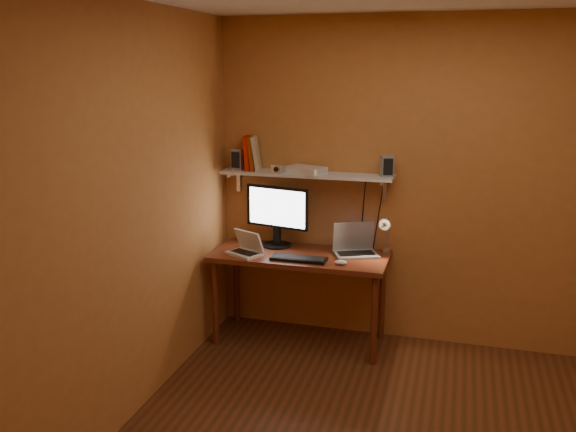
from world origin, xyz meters
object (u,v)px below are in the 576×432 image
(speaker_left, at_px, (238,159))
(router, at_px, (305,170))
(keyboard, at_px, (299,259))
(shelf_camera, at_px, (277,169))
(desk, at_px, (300,264))
(desk_lamp, at_px, (386,231))
(netbook, at_px, (246,248))
(monitor, at_px, (277,213))
(speaker_right, at_px, (387,166))
(mouse, at_px, (341,262))
(laptop, at_px, (355,246))
(wall_shelf, at_px, (306,175))

(speaker_left, bearing_deg, router, 6.48)
(keyboard, xyz_separation_m, shelf_camera, (-0.25, 0.27, 0.65))
(desk, relative_size, desk_lamp, 3.73)
(netbook, height_order, desk_lamp, desk_lamp)
(monitor, relative_size, desk_lamp, 1.47)
(keyboard, height_order, speaker_right, speaker_right)
(netbook, xyz_separation_m, shelf_camera, (0.19, 0.24, 0.60))
(netbook, distance_m, keyboard, 0.45)
(netbook, height_order, mouse, netbook)
(mouse, height_order, desk_lamp, desk_lamp)
(shelf_camera, bearing_deg, speaker_right, 5.69)
(laptop, bearing_deg, keyboard, -168.31)
(netbook, bearing_deg, desk, 42.05)
(mouse, relative_size, speaker_left, 0.57)
(wall_shelf, height_order, speaker_left, speaker_left)
(desk, height_order, laptop, laptop)
(wall_shelf, bearing_deg, monitor, -171.70)
(netbook, distance_m, desk_lamp, 1.11)
(mouse, relative_size, shelf_camera, 0.88)
(speaker_right, distance_m, shelf_camera, 0.87)
(keyboard, xyz_separation_m, speaker_right, (0.60, 0.36, 0.70))
(keyboard, height_order, router, router)
(wall_shelf, distance_m, desk_lamp, 0.77)
(laptop, bearing_deg, desk_lamp, -21.82)
(desk_lamp, bearing_deg, monitor, 177.88)
(mouse, height_order, speaker_right, speaker_right)
(mouse, bearing_deg, laptop, 79.00)
(desk_lamp, relative_size, router, 1.24)
(desk_lamp, bearing_deg, shelf_camera, -179.33)
(netbook, distance_m, speaker_left, 0.75)
(wall_shelf, height_order, netbook, wall_shelf)
(laptop, relative_size, netbook, 1.25)
(desk, bearing_deg, speaker_left, 161.02)
(laptop, distance_m, speaker_left, 1.20)
(wall_shelf, height_order, shelf_camera, shelf_camera)
(desk, xyz_separation_m, shelf_camera, (-0.22, 0.12, 0.74))
(mouse, bearing_deg, desk_lamp, 45.37)
(desk_lamp, bearing_deg, wall_shelf, 174.12)
(desk_lamp, bearing_deg, keyboard, -155.48)
(speaker_right, bearing_deg, router, 162.46)
(wall_shelf, height_order, speaker_right, speaker_right)
(wall_shelf, xyz_separation_m, shelf_camera, (-0.22, -0.08, 0.05))
(monitor, distance_m, speaker_left, 0.55)
(speaker_left, xyz_separation_m, shelf_camera, (0.36, -0.08, -0.05))
(wall_shelf, xyz_separation_m, keyboard, (0.04, -0.35, -0.60))
(speaker_left, bearing_deg, speaker_right, 8.69)
(laptop, bearing_deg, router, 147.93)
(monitor, xyz_separation_m, mouse, (0.61, -0.34, -0.27))
(desk_lamp, distance_m, shelf_camera, 0.99)
(netbook, xyz_separation_m, speaker_left, (-0.17, 0.32, 0.66))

